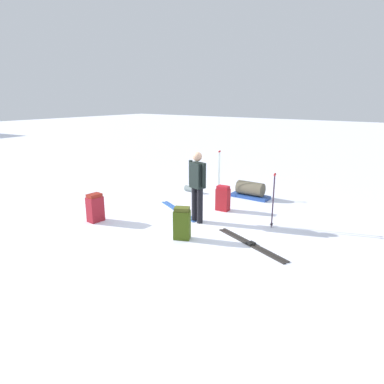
{
  "coord_description": "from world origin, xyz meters",
  "views": [
    {
      "loc": [
        -6.5,
        -4.65,
        2.91
      ],
      "look_at": [
        0.0,
        0.0,
        0.7
      ],
      "focal_mm": 32.22,
      "sensor_mm": 36.0,
      "label": 1
    }
  ],
  "objects_px": {
    "ski_poles_planted_near": "(219,171)",
    "backpack_small_spare": "(95,208)",
    "ski_pair_near": "(179,211)",
    "skier_standing": "(197,183)",
    "backpack_large_dark": "(223,198)",
    "ski_pair_far": "(251,244)",
    "sleeping_mat_rolled": "(193,189)",
    "ski_poles_planted_far": "(273,197)",
    "backpack_bright": "(182,223)",
    "gear_sled": "(250,190)"
  },
  "relations": [
    {
      "from": "backpack_bright",
      "to": "ski_poles_planted_near",
      "type": "distance_m",
      "value": 3.49
    },
    {
      "from": "ski_poles_planted_near",
      "to": "ski_pair_near",
      "type": "bearing_deg",
      "value": 177.57
    },
    {
      "from": "ski_pair_near",
      "to": "sleeping_mat_rolled",
      "type": "distance_m",
      "value": 1.94
    },
    {
      "from": "skier_standing",
      "to": "backpack_bright",
      "type": "relative_size",
      "value": 2.43
    },
    {
      "from": "ski_pair_near",
      "to": "ski_poles_planted_near",
      "type": "xyz_separation_m",
      "value": [
        1.89,
        -0.08,
        0.75
      ]
    },
    {
      "from": "backpack_small_spare",
      "to": "gear_sled",
      "type": "height_order",
      "value": "backpack_small_spare"
    },
    {
      "from": "backpack_large_dark",
      "to": "ski_poles_planted_far",
      "type": "distance_m",
      "value": 1.62
    },
    {
      "from": "skier_standing",
      "to": "backpack_large_dark",
      "type": "height_order",
      "value": "skier_standing"
    },
    {
      "from": "ski_pair_far",
      "to": "backpack_bright",
      "type": "xyz_separation_m",
      "value": [
        -0.57,
        1.33,
        0.33
      ]
    },
    {
      "from": "ski_poles_planted_near",
      "to": "backpack_small_spare",
      "type": "bearing_deg",
      "value": 161.11
    },
    {
      "from": "ski_pair_far",
      "to": "ski_poles_planted_near",
      "type": "bearing_deg",
      "value": 41.7
    },
    {
      "from": "ski_pair_far",
      "to": "backpack_small_spare",
      "type": "xyz_separation_m",
      "value": [
        -0.93,
        3.68,
        0.32
      ]
    },
    {
      "from": "ski_pair_near",
      "to": "backpack_large_dark",
      "type": "bearing_deg",
      "value": -50.75
    },
    {
      "from": "ski_pair_near",
      "to": "ski_poles_planted_far",
      "type": "xyz_separation_m",
      "value": [
        0.38,
        -2.44,
        0.69
      ]
    },
    {
      "from": "ski_pair_near",
      "to": "ski_poles_planted_far",
      "type": "distance_m",
      "value": 2.57
    },
    {
      "from": "ski_poles_planted_far",
      "to": "sleeping_mat_rolled",
      "type": "xyz_separation_m",
      "value": [
        1.38,
        3.25,
        -0.61
      ]
    },
    {
      "from": "skier_standing",
      "to": "backpack_bright",
      "type": "distance_m",
      "value": 1.24
    },
    {
      "from": "backpack_bright",
      "to": "sleeping_mat_rolled",
      "type": "relative_size",
      "value": 1.27
    },
    {
      "from": "ski_poles_planted_near",
      "to": "ski_poles_planted_far",
      "type": "height_order",
      "value": "ski_poles_planted_near"
    },
    {
      "from": "ski_poles_planted_near",
      "to": "ski_poles_planted_far",
      "type": "xyz_separation_m",
      "value": [
        -1.51,
        -2.36,
        -0.06
      ]
    },
    {
      "from": "backpack_large_dark",
      "to": "backpack_bright",
      "type": "bearing_deg",
      "value": -172.78
    },
    {
      "from": "backpack_large_dark",
      "to": "ski_poles_planted_near",
      "type": "distance_m",
      "value": 1.48
    },
    {
      "from": "gear_sled",
      "to": "sleeping_mat_rolled",
      "type": "bearing_deg",
      "value": 105.34
    },
    {
      "from": "ski_pair_far",
      "to": "sleeping_mat_rolled",
      "type": "height_order",
      "value": "sleeping_mat_rolled"
    },
    {
      "from": "backpack_large_dark",
      "to": "ski_poles_planted_near",
      "type": "relative_size",
      "value": 0.48
    },
    {
      "from": "ski_pair_near",
      "to": "backpack_large_dark",
      "type": "relative_size",
      "value": 2.59
    },
    {
      "from": "backpack_bright",
      "to": "ski_poles_planted_far",
      "type": "height_order",
      "value": "ski_poles_planted_far"
    },
    {
      "from": "backpack_bright",
      "to": "sleeping_mat_rolled",
      "type": "xyz_separation_m",
      "value": [
        3.16,
        1.98,
        -0.25
      ]
    },
    {
      "from": "backpack_bright",
      "to": "ski_poles_planted_far",
      "type": "xyz_separation_m",
      "value": [
        1.78,
        -1.26,
        0.36
      ]
    },
    {
      "from": "ski_poles_planted_near",
      "to": "skier_standing",
      "type": "bearing_deg",
      "value": -161.21
    },
    {
      "from": "backpack_small_spare",
      "to": "sleeping_mat_rolled",
      "type": "bearing_deg",
      "value": -5.89
    },
    {
      "from": "backpack_small_spare",
      "to": "skier_standing",
      "type": "bearing_deg",
      "value": -55.33
    },
    {
      "from": "skier_standing",
      "to": "backpack_large_dark",
      "type": "distance_m",
      "value": 1.27
    },
    {
      "from": "backpack_large_dark",
      "to": "sleeping_mat_rolled",
      "type": "relative_size",
      "value": 1.22
    },
    {
      "from": "ski_pair_near",
      "to": "gear_sled",
      "type": "xyz_separation_m",
      "value": [
        2.24,
        -0.96,
        0.21
      ]
    },
    {
      "from": "ski_poles_planted_far",
      "to": "sleeping_mat_rolled",
      "type": "height_order",
      "value": "ski_poles_planted_far"
    },
    {
      "from": "skier_standing",
      "to": "ski_poles_planted_far",
      "type": "distance_m",
      "value": 1.78
    },
    {
      "from": "backpack_small_spare",
      "to": "ski_poles_planted_far",
      "type": "height_order",
      "value": "ski_poles_planted_far"
    },
    {
      "from": "backpack_large_dark",
      "to": "sleeping_mat_rolled",
      "type": "xyz_separation_m",
      "value": [
        1.02,
        1.71,
        -0.24
      ]
    },
    {
      "from": "backpack_large_dark",
      "to": "backpack_bright",
      "type": "height_order",
      "value": "backpack_bright"
    },
    {
      "from": "ski_pair_far",
      "to": "backpack_bright",
      "type": "relative_size",
      "value": 2.67
    },
    {
      "from": "backpack_large_dark",
      "to": "backpack_small_spare",
      "type": "height_order",
      "value": "backpack_small_spare"
    },
    {
      "from": "backpack_bright",
      "to": "ski_poles_planted_near",
      "type": "relative_size",
      "value": 0.51
    },
    {
      "from": "ski_pair_far",
      "to": "backpack_small_spare",
      "type": "distance_m",
      "value": 3.81
    },
    {
      "from": "ski_pair_near",
      "to": "backpack_bright",
      "type": "xyz_separation_m",
      "value": [
        -1.4,
        -1.18,
        0.33
      ]
    },
    {
      "from": "ski_pair_far",
      "to": "sleeping_mat_rolled",
      "type": "relative_size",
      "value": 3.4
    },
    {
      "from": "ski_pair_far",
      "to": "skier_standing",
      "type": "bearing_deg",
      "value": 74.3
    },
    {
      "from": "backpack_small_spare",
      "to": "ski_poles_planted_near",
      "type": "distance_m",
      "value": 3.89
    },
    {
      "from": "backpack_large_dark",
      "to": "sleeping_mat_rolled",
      "type": "bearing_deg",
      "value": 59.26
    },
    {
      "from": "ski_pair_near",
      "to": "backpack_small_spare",
      "type": "relative_size",
      "value": 2.53
    }
  ]
}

